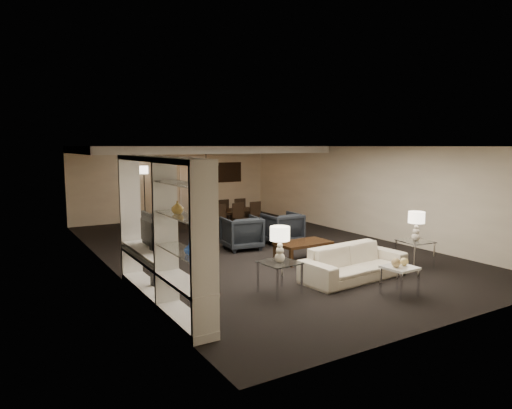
{
  "coord_description": "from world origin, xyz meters",
  "views": [
    {
      "loc": [
        -5.63,
        -9.39,
        2.51
      ],
      "look_at": [
        0.0,
        0.0,
        1.1
      ],
      "focal_mm": 32.0,
      "sensor_mm": 36.0,
      "label": 1
    }
  ],
  "objects": [
    {
      "name": "television",
      "position": [
        -3.28,
        -1.77,
        1.04
      ],
      "size": [
        1.02,
        0.13,
        0.59
      ],
      "primitive_type": "imported",
      "rotation": [
        0.0,
        0.0,
        1.57
      ],
      "color": "black",
      "rests_on": "media_unit"
    },
    {
      "name": "chair_fl",
      "position": [
        0.11,
        3.34,
        0.43
      ],
      "size": [
        0.43,
        0.43,
        0.85
      ],
      "primitive_type": null,
      "rotation": [
        0.0,
        0.0,
        3.04
      ],
      "color": "black",
      "rests_on": "floor"
    },
    {
      "name": "curtains",
      "position": [
        -0.9,
        5.42,
        1.2
      ],
      "size": [
        1.5,
        0.12,
        2.4
      ],
      "primitive_type": "cube",
      "color": "beige",
      "rests_on": "wall_back"
    },
    {
      "name": "wall_back",
      "position": [
        0.0,
        5.5,
        1.25
      ],
      "size": [
        7.0,
        0.02,
        2.5
      ],
      "primitive_type": "cube",
      "color": "beige",
      "rests_on": "ground"
    },
    {
      "name": "wall_right",
      "position": [
        3.5,
        0.0,
        1.25
      ],
      "size": [
        0.02,
        11.0,
        2.5
      ],
      "primitive_type": "cube",
      "color": "beige",
      "rests_on": "ground"
    },
    {
      "name": "chair_nr",
      "position": [
        1.31,
        2.04,
        0.43
      ],
      "size": [
        0.42,
        0.42,
        0.85
      ],
      "primitive_type": null,
      "rotation": [
        0.0,
        0.0,
        0.06
      ],
      "color": "black",
      "rests_on": "floor"
    },
    {
      "name": "ceiling",
      "position": [
        0.0,
        0.0,
        2.5
      ],
      "size": [
        7.0,
        11.0,
        0.02
      ],
      "primitive_type": "cube",
      "color": "silver",
      "rests_on": "ground"
    },
    {
      "name": "painting",
      "position": [
        2.1,
        5.46,
        1.55
      ],
      "size": [
        0.95,
        0.04,
        0.65
      ],
      "primitive_type": "cube",
      "color": "#142D38",
      "rests_on": "wall_back"
    },
    {
      "name": "gold_gourd_b",
      "position": [
        0.4,
        -4.22,
        0.56
      ],
      "size": [
        0.14,
        0.14,
        0.14
      ],
      "primitive_type": "sphere",
      "color": "#F2D580",
      "rests_on": "marble_table"
    },
    {
      "name": "table_lamp_left",
      "position": [
        -1.4,
        -3.12,
        0.86
      ],
      "size": [
        0.35,
        0.35,
        0.61
      ],
      "primitive_type": null,
      "rotation": [
        0.0,
        0.0,
        0.04
      ],
      "color": "#EFE3CA",
      "rests_on": "side_table_left"
    },
    {
      "name": "sofa",
      "position": [
        0.3,
        -3.12,
        0.32
      ],
      "size": [
        2.22,
        1.01,
        0.63
      ],
      "primitive_type": "imported",
      "rotation": [
        0.0,
        0.0,
        0.08
      ],
      "color": "beige",
      "rests_on": "floor"
    },
    {
      "name": "floor_speaker",
      "position": [
        -3.2,
        -1.95,
        0.58
      ],
      "size": [
        0.14,
        0.14,
        1.17
      ],
      "primitive_type": "cube",
      "rotation": [
        0.0,
        0.0,
        0.1
      ],
      "color": "black",
      "rests_on": "floor"
    },
    {
      "name": "coffee_table",
      "position": [
        0.3,
        -1.52,
        0.21
      ],
      "size": [
        1.19,
        0.71,
        0.42
      ],
      "primitive_type": null,
      "rotation": [
        0.0,
        0.0,
        0.01
      ],
      "color": "black",
      "rests_on": "floor"
    },
    {
      "name": "chair_fm",
      "position": [
        0.71,
        3.34,
        0.43
      ],
      "size": [
        0.41,
        0.41,
        0.85
      ],
      "primitive_type": null,
      "rotation": [
        0.0,
        0.0,
        3.18
      ],
      "color": "black",
      "rests_on": "floor"
    },
    {
      "name": "floor_lamp",
      "position": [
        -1.23,
        4.91,
        0.94
      ],
      "size": [
        0.35,
        0.35,
        1.88
      ],
      "primitive_type": null,
      "rotation": [
        0.0,
        0.0,
        0.39
      ],
      "color": "black",
      "rests_on": "floor"
    },
    {
      "name": "pendant_light",
      "position": [
        0.3,
        3.5,
        1.92
      ],
      "size": [
        0.52,
        0.52,
        0.24
      ],
      "primitive_type": "cylinder",
      "color": "#D8591E",
      "rests_on": "ceiling_soffit"
    },
    {
      "name": "chair_nl",
      "position": [
        0.11,
        2.04,
        0.43
      ],
      "size": [
        0.4,
        0.4,
        0.85
      ],
      "primitive_type": null,
      "rotation": [
        0.0,
        0.0,
        -0.02
      ],
      "color": "black",
      "rests_on": "floor"
    },
    {
      "name": "armchair_right",
      "position": [
        0.9,
        0.18,
        0.4
      ],
      "size": [
        0.89,
        0.92,
        0.8
      ],
      "primitive_type": "imported",
      "rotation": [
        0.0,
        0.0,
        3.1
      ],
      "color": "black",
      "rests_on": "floor"
    },
    {
      "name": "armchair_left",
      "position": [
        -0.3,
        0.18,
        0.4
      ],
      "size": [
        0.96,
        0.98,
        0.8
      ],
      "primitive_type": "imported",
      "rotation": [
        0.0,
        0.0,
        3.02
      ],
      "color": "black",
      "rests_on": "floor"
    },
    {
      "name": "floor",
      "position": [
        0.0,
        0.0,
        0.0
      ],
      "size": [
        11.0,
        11.0,
        0.0
      ],
      "primitive_type": "plane",
      "color": "black",
      "rests_on": "ground"
    },
    {
      "name": "wall_left",
      "position": [
        -3.5,
        0.0,
        1.25
      ],
      "size": [
        0.02,
        11.0,
        2.5
      ],
      "primitive_type": "cube",
      "color": "beige",
      "rests_on": "ground"
    },
    {
      "name": "wall_front",
      "position": [
        0.0,
        -5.5,
        1.25
      ],
      "size": [
        7.0,
        0.02,
        2.5
      ],
      "primitive_type": "cube",
      "color": "beige",
      "rests_on": "ground"
    },
    {
      "name": "marble_table",
      "position": [
        0.3,
        -4.22,
        0.25
      ],
      "size": [
        0.51,
        0.51,
        0.49
      ],
      "primitive_type": null,
      "rotation": [
        0.0,
        0.0,
        0.04
      ],
      "color": "white",
      "rests_on": "floor"
    },
    {
      "name": "chair_nm",
      "position": [
        0.71,
        2.04,
        0.43
      ],
      "size": [
        0.39,
        0.39,
        0.85
      ],
      "primitive_type": null,
      "rotation": [
        0.0,
        0.0,
        -0.0
      ],
      "color": "black",
      "rests_on": "floor"
    },
    {
      "name": "vase_blue",
      "position": [
        -3.31,
        -3.79,
        1.14
      ],
      "size": [
        0.16,
        0.16,
        0.17
      ],
      "primitive_type": "imported",
      "color": "#274DAB",
      "rests_on": "media_unit"
    },
    {
      "name": "media_unit",
      "position": [
        -3.31,
        -2.6,
        1.18
      ],
      "size": [
        0.38,
        3.4,
        2.35
      ],
      "primitive_type": null,
      "color": "white",
      "rests_on": "wall_left"
    },
    {
      "name": "dining_table",
      "position": [
        0.71,
        2.69,
        0.29
      ],
      "size": [
        1.71,
        1.06,
        0.57
      ],
      "primitive_type": "imported",
      "rotation": [
        0.0,
        0.0,
        -0.09
      ],
      "color": "black",
      "rests_on": "floor"
    },
    {
      "name": "side_table_left",
      "position": [
        -1.4,
        -3.12,
        0.28
      ],
      "size": [
        0.65,
        0.65,
        0.55
      ],
      "primitive_type": null,
      "rotation": [
        0.0,
        0.0,
        0.09
      ],
      "color": "silver",
      "rests_on": "floor"
    },
    {
      "name": "table_lamp_right",
      "position": [
        2.0,
        -3.12,
        0.86
      ],
      "size": [
        0.36,
        0.36,
        0.61
      ],
      "primitive_type": null,
      "rotation": [
        0.0,
        0.0,
        -0.08
      ],
      "color": "beige",
      "rests_on": "side_table_right"
    },
    {
      "name": "ceiling_soffit",
      "position": [
        0.0,
        3.5,
        2.4
      ],
      "size": [
        7.0,
        4.0,
        0.2
      ],
      "primitive_type": "cube",
      "color": "silver",
      "rests_on": "ceiling"
    },
    {
      "name": "gold_gourd_a",
      "position": [
        0.2,
        -4.22,
        0.57
      ],
      "size": [
        0.16,
        0.16,
        0.16
      ],
      "primitive_type": "sphere",
      "color": "#D8B372",
      "rests_on": "marble_table"
    },
    {
      "name": "chair_fr",
      "position": [
        1.31,
        3.34,
        0.43
      ],
      "size": [
        0.4,
        0.4,
        0.85
      ],
      "primitive_type": null,
      "rotation": [
        0.0,
        0.0,
        3.13
      ],
      "color": "black",
      "rests_on": "floor"
    },
    {
      "name": "vase_amber",
      "position": [
        -3.31,
        -3.37,
        1.65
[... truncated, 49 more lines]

